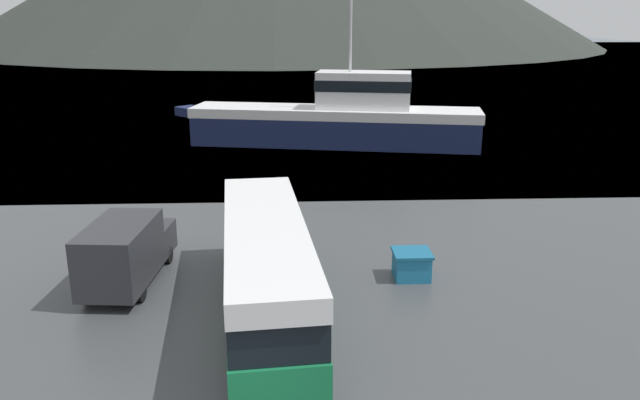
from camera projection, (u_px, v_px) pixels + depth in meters
water_surface at (288, 54)px, 147.44m from camera, size 240.00×240.00×0.00m
tour_bus at (266, 264)px, 19.98m from camera, size 3.61×11.45×3.18m
delivery_van at (126, 250)px, 22.48m from camera, size 2.49×5.73×2.46m
fishing_boat at (340, 117)px, 46.12m from camera, size 21.65×7.98×12.09m
storage_bin at (412, 264)px, 23.20m from camera, size 1.41×1.33×1.05m
small_boat at (199, 113)px, 59.06m from camera, size 5.04×4.95×0.84m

